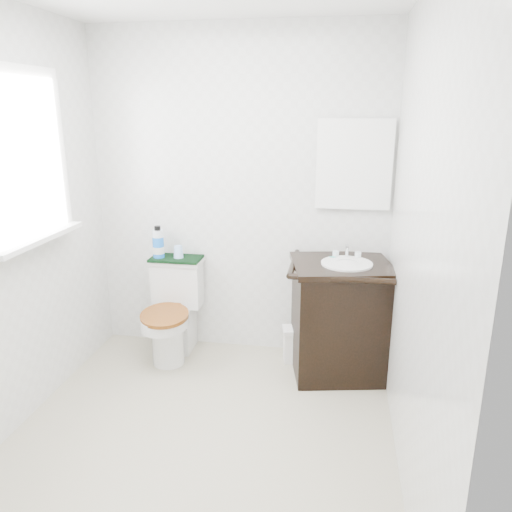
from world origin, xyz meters
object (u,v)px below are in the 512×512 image
(vanity, at_px, (340,316))
(cup, at_px, (178,252))
(mouthwash_bottle, at_px, (158,243))
(toilet, at_px, (174,315))
(trash_bin, at_px, (295,344))

(vanity, xyz_separation_m, cup, (-1.22, 0.18, 0.36))
(vanity, bearing_deg, mouthwash_bottle, 173.02)
(toilet, distance_m, mouthwash_bottle, 0.55)
(trash_bin, bearing_deg, toilet, -177.72)
(trash_bin, xyz_separation_m, mouthwash_bottle, (-1.05, 0.06, 0.72))
(trash_bin, relative_size, mouthwash_bottle, 1.10)
(toilet, distance_m, vanity, 1.25)
(toilet, bearing_deg, trash_bin, 2.28)
(toilet, height_order, vanity, vanity)
(vanity, height_order, cup, vanity)
(vanity, xyz_separation_m, trash_bin, (-0.32, 0.11, -0.29))
(toilet, distance_m, cup, 0.48)
(trash_bin, bearing_deg, cup, 175.05)
(cup, bearing_deg, mouthwash_bottle, -173.84)
(mouthwash_bottle, bearing_deg, vanity, -6.98)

